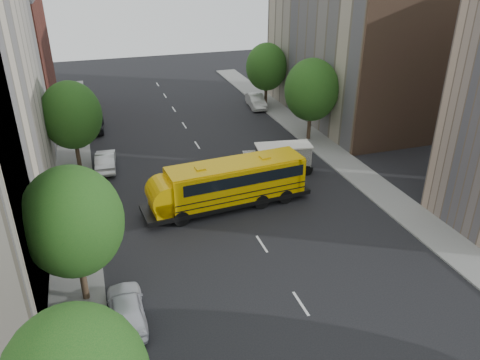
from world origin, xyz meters
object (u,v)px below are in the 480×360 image
parked_car_1 (106,161)px  parked_car_5 (256,101)px  street_tree_4 (312,90)px  safari_truck (278,158)px  street_tree_2 (71,115)px  parked_car_0 (126,309)px  street_tree_5 (266,67)px  school_bus (226,183)px  parked_car_2 (91,124)px  street_tree_1 (73,222)px

parked_car_1 → parked_car_5: (18.40, 12.48, 0.03)m
street_tree_4 → safari_truck: 9.30m
street_tree_2 → parked_car_0: bearing=-84.5°
street_tree_4 → parked_car_5: 12.45m
parked_car_1 → street_tree_5: bearing=-142.6°
safari_truck → parked_car_0: bearing=-126.2°
street_tree_2 → parked_car_5: bearing=29.4°
street_tree_5 → parked_car_5: street_tree_5 is taller
street_tree_4 → parked_car_0: street_tree_4 is taller
street_tree_4 → parked_car_0: 28.88m
street_tree_5 → school_bus: 25.60m
street_tree_4 → street_tree_5: size_ratio=1.08×
parked_car_0 → parked_car_1: parked_car_0 is taller
parked_car_5 → street_tree_5: bearing=21.6°
street_tree_2 → parked_car_2: (1.40, 9.57, -4.09)m
street_tree_1 → safari_truck: street_tree_1 is taller
safari_truck → parked_car_5: (4.46, 17.76, -0.52)m
parked_car_2 → parked_car_0: bearing=94.3°
street_tree_5 → safari_truck: 19.38m
street_tree_4 → parked_car_0: size_ratio=1.77×
street_tree_1 → street_tree_4: size_ratio=0.98×
school_bus → safari_truck: school_bus is taller
parked_car_0 → parked_car_5: (18.63, 31.97, 0.02)m
street_tree_5 → parked_car_2: bearing=-173.3°
street_tree_4 → parked_car_0: (-20.03, -20.36, -4.30)m
street_tree_1 → school_bus: 12.97m
school_bus → parked_car_5: bearing=60.0°
safari_truck → street_tree_4: bearing=55.2°
street_tree_5 → street_tree_2: bearing=-151.4°
street_tree_4 → parked_car_1: street_tree_4 is taller
school_bus → safari_truck: 7.42m
parked_car_5 → parked_car_1: bearing=-140.0°
street_tree_1 → street_tree_2: (0.00, 18.00, -0.12)m
street_tree_1 → parked_car_0: size_ratio=1.73×
school_bus → parked_car_0: bearing=-134.7°
street_tree_5 → safari_truck: street_tree_5 is taller
parked_car_0 → parked_car_2: size_ratio=0.86×
parked_car_2 → parked_car_5: parked_car_5 is taller
safari_truck → parked_car_0: size_ratio=1.32×
street_tree_2 → street_tree_1: bearing=-90.0°
parked_car_5 → street_tree_2: bearing=-144.7°
parked_car_1 → parked_car_2: bearing=-81.2°
street_tree_2 → parked_car_5: (20.60, 11.61, -4.03)m
street_tree_5 → street_tree_4: bearing=-90.0°
street_tree_5 → parked_car_1: size_ratio=1.61×
safari_truck → parked_car_5: size_ratio=1.25×
safari_truck → parked_car_5: 18.32m
street_tree_5 → safari_truck: (-5.86, -18.16, -3.39)m
street_tree_1 → parked_car_5: (20.60, 29.61, -4.15)m
street_tree_1 → street_tree_4: 28.43m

